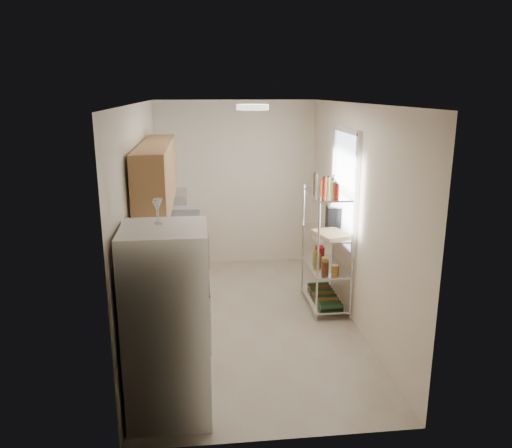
# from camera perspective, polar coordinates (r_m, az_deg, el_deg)

# --- Properties ---
(room) EXTENTS (2.52, 4.42, 2.62)m
(room) POSITION_cam_1_polar(r_m,az_deg,el_deg) (5.82, -0.68, 0.71)
(room) COLOR #B1A58F
(room) RESTS_ON ground
(counter_run) EXTENTS (0.63, 3.51, 0.90)m
(counter_run) POSITION_cam_1_polar(r_m,az_deg,el_deg) (6.47, -9.21, -5.85)
(counter_run) COLOR #AA7648
(counter_run) RESTS_ON ground
(upper_cabinets) EXTENTS (0.33, 2.20, 0.72)m
(upper_cabinets) POSITION_cam_1_polar(r_m,az_deg,el_deg) (5.80, -11.27, 5.54)
(upper_cabinets) COLOR #AA7648
(upper_cabinets) RESTS_ON room
(range_hood) EXTENTS (0.50, 0.60, 0.12)m
(range_hood) POSITION_cam_1_polar(r_m,az_deg,el_deg) (6.66, -10.08, 3.12)
(range_hood) COLOR #B7BABC
(range_hood) RESTS_ON room
(window) EXTENTS (0.06, 1.00, 1.46)m
(window) POSITION_cam_1_polar(r_m,az_deg,el_deg) (6.33, 10.11, 3.98)
(window) COLOR white
(window) RESTS_ON room
(bakers_rack) EXTENTS (0.45, 0.90, 1.73)m
(bakers_rack) POSITION_cam_1_polar(r_m,az_deg,el_deg) (6.32, 8.16, -0.07)
(bakers_rack) COLOR silver
(bakers_rack) RESTS_ON ground
(ceiling_dome) EXTENTS (0.34, 0.34, 0.05)m
(ceiling_dome) POSITION_cam_1_polar(r_m,az_deg,el_deg) (5.34, -0.39, 13.22)
(ceiling_dome) COLOR white
(ceiling_dome) RESTS_ON room
(refrigerator) EXTENTS (0.69, 0.69, 1.68)m
(refrigerator) POSITION_cam_1_polar(r_m,az_deg,el_deg) (4.34, -10.02, -11.13)
(refrigerator) COLOR white
(refrigerator) RESTS_ON ground
(wine_glass_a) EXTENTS (0.07, 0.07, 0.18)m
(wine_glass_a) POSITION_cam_1_polar(r_m,az_deg,el_deg) (4.16, -11.28, 1.31)
(wine_glass_a) COLOR silver
(wine_glass_a) RESTS_ON refrigerator
(wine_glass_b) EXTENTS (0.08, 0.08, 0.21)m
(wine_glass_b) POSITION_cam_1_polar(r_m,az_deg,el_deg) (4.13, -11.11, 1.41)
(wine_glass_b) COLOR silver
(wine_glass_b) RESTS_ON refrigerator
(rice_cooker) EXTENTS (0.28, 0.28, 0.23)m
(rice_cooker) POSITION_cam_1_polar(r_m,az_deg,el_deg) (6.21, -9.48, -1.32)
(rice_cooker) COLOR silver
(rice_cooker) RESTS_ON counter_run
(frying_pan_large) EXTENTS (0.29, 0.29, 0.04)m
(frying_pan_large) POSITION_cam_1_polar(r_m,az_deg,el_deg) (6.90, -9.73, -0.47)
(frying_pan_large) COLOR black
(frying_pan_large) RESTS_ON counter_run
(frying_pan_small) EXTENTS (0.25, 0.25, 0.05)m
(frying_pan_small) POSITION_cam_1_polar(r_m,az_deg,el_deg) (6.74, -8.91, -0.77)
(frying_pan_small) COLOR black
(frying_pan_small) RESTS_ON counter_run
(cutting_board) EXTENTS (0.47, 0.54, 0.03)m
(cutting_board) POSITION_cam_1_polar(r_m,az_deg,el_deg) (6.23, 8.70, -1.10)
(cutting_board) COLOR tan
(cutting_board) RESTS_ON bakers_rack
(espresso_machine) EXTENTS (0.19, 0.27, 0.30)m
(espresso_machine) POSITION_cam_1_polar(r_m,az_deg,el_deg) (6.57, 8.82, 0.94)
(espresso_machine) COLOR black
(espresso_machine) RESTS_ON bakers_rack
(storage_bag) EXTENTS (0.10, 0.14, 0.15)m
(storage_bag) POSITION_cam_1_polar(r_m,az_deg,el_deg) (6.75, 7.31, -3.21)
(storage_bag) COLOR maroon
(storage_bag) RESTS_ON bakers_rack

